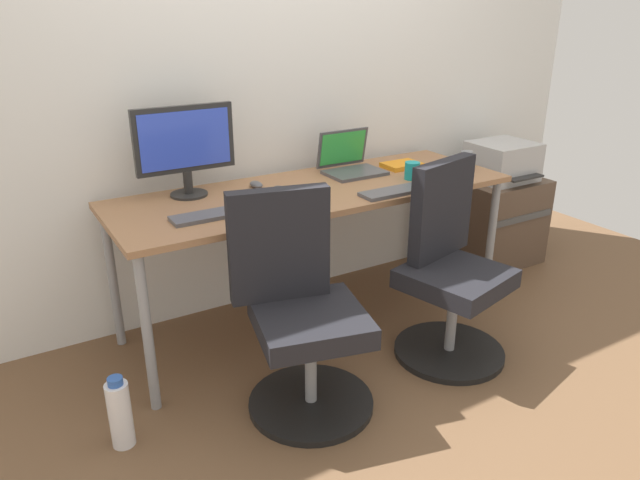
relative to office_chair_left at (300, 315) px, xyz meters
The scene contains 17 objects.
ground_plane 0.82m from the office_chair_left, 54.42° to the left, with size 5.28×5.28×0.00m, color brown.
back_wall 1.40m from the office_chair_left, 67.81° to the left, with size 4.40×0.04×2.60m, color white.
desk 0.76m from the office_chair_left, 54.42° to the left, with size 2.05×0.70×0.75m.
office_chair_left is the anchor object (origin of this frame).
office_chair_right 0.82m from the office_chair_left, ahead, with size 0.54×0.54×0.94m.
side_cabinet 1.98m from the office_chair_left, 19.93° to the left, with size 0.55×0.45×0.56m.
printer 1.99m from the office_chair_left, 19.91° to the left, with size 0.38×0.40×0.24m.
water_bottle_on_floor 0.80m from the office_chair_left, behind, with size 0.09×0.09×0.31m.
desktop_monitor 0.99m from the office_chair_left, 102.46° to the left, with size 0.48×0.18×0.43m.
open_laptop 1.10m from the office_chair_left, 45.32° to the left, with size 0.31×0.26×0.23m.
keyboard_by_monitor 0.59m from the office_chair_left, 114.75° to the left, with size 0.34×0.12×0.02m, color #515156.
keyboard_by_laptop 0.83m from the office_chair_left, 23.51° to the left, with size 0.34×0.12×0.02m, color #515156.
mouse_by_monitor 0.83m from the office_chair_left, 77.57° to the left, with size 0.06×0.10×0.03m, color #515156.
mouse_by_laptop 0.73m from the office_chair_left, 69.45° to the left, with size 0.06×0.10×0.03m, color #2D2D2D.
coffee_mug 1.10m from the office_chair_left, 25.86° to the left, with size 0.08×0.08×0.09m, color teal.
pen_cup 1.43m from the office_chair_left, 18.79° to the left, with size 0.07×0.07×0.10m, color slate.
notebook 1.28m from the office_chair_left, 32.82° to the left, with size 0.21×0.15×0.03m, color orange.
Camera 1 is at (-1.45, -2.48, 1.63)m, focal length 33.38 mm.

